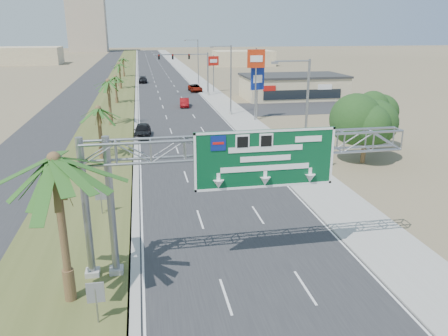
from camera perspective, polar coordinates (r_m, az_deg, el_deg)
name	(u,v)px	position (r m, az deg, el deg)	size (l,w,h in m)	color
road	(160,76)	(121.39, -8.33, 11.79)	(12.00, 300.00, 0.02)	#28282B
sidewalk_right	(192,75)	(122.06, -4.26, 11.98)	(4.00, 300.00, 0.10)	#9E9B93
median_grass	(122,77)	(121.35, -13.15, 11.55)	(7.00, 300.00, 0.12)	#485123
opposing_road	(95,77)	(121.82, -16.50, 11.29)	(8.00, 300.00, 0.02)	#28282B
sign_gantry	(233,157)	(21.92, 1.19, 1.42)	(16.75, 1.24, 7.50)	gray
palm_near	(54,160)	(19.75, -21.32, 0.96)	(5.70, 5.70, 8.35)	brown
palm_row_b	(98,109)	(43.46, -16.11, 7.36)	(3.99, 3.99, 5.95)	brown
palm_row_c	(108,82)	(59.15, -14.92, 10.80)	(3.99, 3.99, 6.75)	brown
palm_row_d	(115,77)	(77.15, -14.02, 11.43)	(3.99, 3.99, 5.45)	brown
palm_row_e	(119,64)	(96.00, -13.53, 13.02)	(3.99, 3.99, 6.15)	brown
palm_row_f	(123,59)	(120.95, -13.06, 13.75)	(3.99, 3.99, 5.75)	brown
streetlight_near	(304,127)	(35.85, 10.35, 5.34)	(3.27, 0.44, 10.00)	gray
streetlight_mid	(229,83)	(64.37, 0.72, 11.03)	(3.27, 0.44, 10.00)	gray
streetlight_far	(197,64)	(99.75, -3.51, 13.39)	(3.27, 0.44, 10.00)	gray
signal_mast	(197,70)	(83.63, -3.53, 12.66)	(10.28, 0.71, 8.00)	gray
store_building	(293,87)	(82.05, 9.00, 10.38)	(18.00, 10.00, 4.00)	tan
oak_near	(367,116)	(42.67, 18.18, 6.48)	(4.50, 4.50, 6.80)	brown
oak_far	(374,114)	(47.67, 19.01, 6.63)	(3.50, 3.50, 5.60)	brown
median_signback_a	(96,296)	(19.97, -16.41, -15.70)	(0.75, 0.08, 2.08)	gray
median_signback_b	(101,195)	(30.76, -15.80, -3.45)	(0.75, 0.08, 2.08)	gray
tower_distant	(87,18)	(262.05, -17.49, 18.14)	(20.00, 16.00, 35.00)	tan
building_distant_left	(26,56)	(175.42, -24.49, 13.20)	(24.00, 14.00, 6.00)	tan
building_distant_right	(243,58)	(155.07, 2.53, 14.14)	(20.00, 12.00, 5.00)	tan
car_left_lane	(142,131)	(52.32, -10.62, 4.83)	(1.88, 4.67, 1.59)	black
car_mid_lane	(184,103)	(72.35, -5.19, 8.51)	(1.47, 4.20, 1.38)	maroon
car_right_lane	(195,88)	(90.25, -3.79, 10.38)	(2.36, 5.11, 1.42)	gray
car_far	(143,80)	(106.48, -10.55, 11.24)	(1.94, 4.77, 1.38)	black
pole_sign_red_near	(256,63)	(60.32, 4.21, 13.46)	(2.40, 0.36, 9.79)	gray
pole_sign_blue	(257,81)	(61.49, 4.39, 11.29)	(2.00, 0.87, 7.33)	gray
pole_sign_red_far	(213,63)	(88.42, -1.39, 13.50)	(2.19, 0.94, 7.26)	gray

